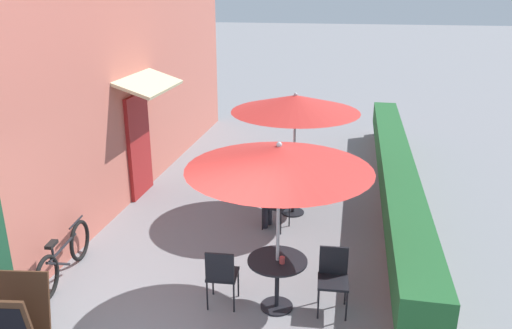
# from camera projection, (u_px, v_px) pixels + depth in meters

# --- Properties ---
(cafe_facade_wall) EXTENTS (0.98, 11.29, 4.20)m
(cafe_facade_wall) POSITION_uv_depth(u_px,v_px,m) (137.00, 91.00, 10.25)
(cafe_facade_wall) COLOR #C66B5B
(cafe_facade_wall) RESTS_ON ground_plane
(planter_hedge) EXTENTS (0.60, 10.29, 1.01)m
(planter_hedge) POSITION_uv_depth(u_px,v_px,m) (395.00, 178.00, 9.84)
(planter_hedge) COLOR tan
(planter_hedge) RESTS_ON ground_plane
(patio_table_near) EXTENTS (0.79, 0.79, 0.73)m
(patio_table_near) POSITION_uv_depth(u_px,v_px,m) (277.00, 273.00, 6.59)
(patio_table_near) COLOR black
(patio_table_near) RESTS_ON ground_plane
(patio_umbrella_near) EXTENTS (2.32, 2.32, 2.34)m
(patio_umbrella_near) POSITION_uv_depth(u_px,v_px,m) (279.00, 158.00, 6.05)
(patio_umbrella_near) COLOR #B7B7BC
(patio_umbrella_near) RESTS_ON ground_plane
(cafe_chair_near_left) EXTENTS (0.42, 0.42, 0.87)m
(cafe_chair_near_left) POSITION_uv_depth(u_px,v_px,m) (333.00, 275.00, 6.57)
(cafe_chair_near_left) COLOR black
(cafe_chair_near_left) RESTS_ON ground_plane
(cafe_chair_near_right) EXTENTS (0.42, 0.42, 0.87)m
(cafe_chair_near_right) POSITION_uv_depth(u_px,v_px,m) (221.00, 273.00, 6.61)
(cafe_chair_near_right) COLOR black
(cafe_chair_near_right) RESTS_ON ground_plane
(coffee_cup_near) EXTENTS (0.07, 0.07, 0.09)m
(coffee_cup_near) POSITION_uv_depth(u_px,v_px,m) (282.00, 260.00, 6.43)
(coffee_cup_near) COLOR #B73D3D
(coffee_cup_near) RESTS_ON patio_table_near
(patio_table_mid) EXTENTS (0.79, 0.79, 0.73)m
(patio_table_mid) POSITION_uv_depth(u_px,v_px,m) (293.00, 187.00, 9.43)
(patio_table_mid) COLOR black
(patio_table_mid) RESTS_ON ground_plane
(patio_umbrella_mid) EXTENTS (2.32, 2.32, 2.34)m
(patio_umbrella_mid) POSITION_uv_depth(u_px,v_px,m) (295.00, 104.00, 8.89)
(patio_umbrella_mid) COLOR #B7B7BC
(patio_umbrella_mid) RESTS_ON ground_plane
(cafe_chair_mid_left) EXTENTS (0.50, 0.50, 0.87)m
(cafe_chair_mid_left) POSITION_uv_depth(u_px,v_px,m) (280.00, 203.00, 8.79)
(cafe_chair_mid_left) COLOR black
(cafe_chair_mid_left) RESTS_ON ground_plane
(seated_patron_mid_left) EXTENTS (0.48, 0.42, 1.25)m
(seated_patron_mid_left) POSITION_uv_depth(u_px,v_px,m) (275.00, 192.00, 8.78)
(seated_patron_mid_left) COLOR #23232D
(seated_patron_mid_left) RESTS_ON ground_plane
(cafe_chair_mid_right) EXTENTS (0.50, 0.50, 0.87)m
(cafe_chair_mid_right) POSITION_uv_depth(u_px,v_px,m) (305.00, 175.00, 10.08)
(cafe_chair_mid_right) COLOR black
(cafe_chair_mid_right) RESTS_ON ground_plane
(bicycle_leaning) EXTENTS (0.25, 1.73, 0.74)m
(bicycle_leaning) POSITION_uv_depth(u_px,v_px,m) (64.00, 257.00, 7.34)
(bicycle_leaning) COLOR black
(bicycle_leaning) RESTS_ON ground_plane
(menu_board) EXTENTS (0.70, 0.71, 0.95)m
(menu_board) POSITION_uv_depth(u_px,v_px,m) (16.00, 321.00, 5.73)
(menu_board) COLOR #422819
(menu_board) RESTS_ON ground_plane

